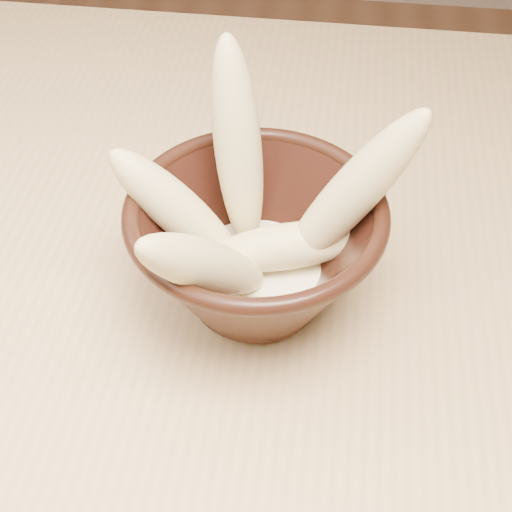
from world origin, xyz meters
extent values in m
cube|color=tan|center=(0.00, 0.00, 0.73)|extent=(1.20, 0.80, 0.04)
cylinder|color=tan|center=(-0.54, 0.34, 0.35)|extent=(0.05, 0.05, 0.71)
cylinder|color=black|center=(-0.12, -0.09, 0.76)|extent=(0.09, 0.09, 0.01)
cylinder|color=black|center=(-0.12, -0.09, 0.78)|extent=(0.09, 0.09, 0.01)
torus|color=black|center=(-0.12, -0.09, 0.85)|extent=(0.20, 0.20, 0.01)
cylinder|color=#F9F0C8|center=(-0.12, -0.09, 0.79)|extent=(0.11, 0.11, 0.02)
ellipsoid|color=#E5D187|center=(-0.14, -0.04, 0.87)|extent=(0.07, 0.09, 0.18)
ellipsoid|color=#E5D187|center=(-0.18, -0.08, 0.84)|extent=(0.12, 0.04, 0.13)
ellipsoid|color=#E5D187|center=(-0.05, -0.07, 0.86)|extent=(0.13, 0.06, 0.17)
ellipsoid|color=#E5D187|center=(-0.10, -0.08, 0.81)|extent=(0.13, 0.07, 0.05)
ellipsoid|color=#E5D187|center=(-0.15, -0.14, 0.85)|extent=(0.11, 0.13, 0.14)
camera|label=1|loc=(-0.07, -0.48, 1.21)|focal=50.00mm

